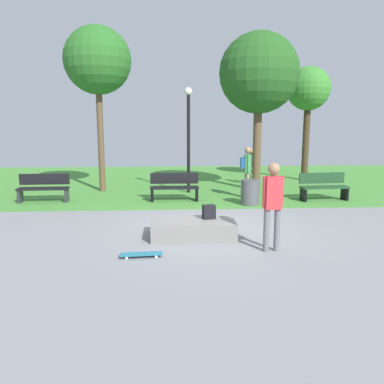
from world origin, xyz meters
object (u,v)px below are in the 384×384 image
(concrete_ledge, at_px, (193,229))
(park_bench_far_left, at_px, (174,186))
(tree_slender_maple, at_px, (308,91))
(tree_young_birch, at_px, (259,74))
(pedestrian_with_backpack, at_px, (247,167))
(park_bench_far_right, at_px, (324,186))
(lamp_post, at_px, (188,129))
(skateboard_by_ledge, at_px, (141,254))
(backpack_on_ledge, at_px, (209,212))
(skater_performing_trick, at_px, (273,200))
(trash_bin, at_px, (250,192))
(tree_broad_elm, at_px, (98,61))
(cyclist_on_bicycle, at_px, (252,170))
(park_bench_center_lawn, at_px, (44,187))

(concrete_ledge, relative_size, park_bench_far_left, 1.17)
(park_bench_far_left, xyz_separation_m, tree_slender_maple, (5.96, 4.44, 3.47))
(tree_young_birch, bearing_deg, pedestrian_with_backpack, -113.37)
(park_bench_far_right, bearing_deg, tree_young_birch, 129.96)
(park_bench_far_left, xyz_separation_m, lamp_post, (0.55, 1.54, 1.86))
(skateboard_by_ledge, relative_size, pedestrian_with_backpack, 0.46)
(concrete_ledge, height_order, tree_young_birch, tree_young_birch)
(backpack_on_ledge, distance_m, tree_slender_maple, 10.57)
(skater_performing_trick, bearing_deg, concrete_ledge, 143.79)
(trash_bin, bearing_deg, backpack_on_ledge, -116.67)
(pedestrian_with_backpack, bearing_deg, backpack_on_ledge, -111.68)
(skateboard_by_ledge, xyz_separation_m, tree_slender_maple, (6.68, 10.01, 3.88))
(park_bench_far_left, bearing_deg, backpack_on_ledge, -79.91)
(tree_broad_elm, height_order, cyclist_on_bicycle, tree_broad_elm)
(skater_performing_trick, relative_size, trash_bin, 2.26)
(pedestrian_with_backpack, height_order, cyclist_on_bicycle, pedestrian_with_backpack)
(concrete_ledge, bearing_deg, backpack_on_ledge, 22.51)
(park_bench_center_lawn, xyz_separation_m, trash_bin, (6.64, -0.88, -0.08))
(concrete_ledge, xyz_separation_m, skater_performing_trick, (1.51, -1.10, 0.87))
(trash_bin, xyz_separation_m, pedestrian_with_backpack, (0.11, 1.14, 0.67))
(park_bench_far_left, bearing_deg, trash_bin, -18.91)
(trash_bin, distance_m, pedestrian_with_backpack, 1.32)
(tree_broad_elm, height_order, pedestrian_with_backpack, tree_broad_elm)
(park_bench_far_left, height_order, tree_broad_elm, tree_broad_elm)
(concrete_ledge, relative_size, skateboard_by_ledge, 2.31)
(park_bench_center_lawn, height_order, lamp_post, lamp_post)
(skater_performing_trick, relative_size, tree_broad_elm, 0.30)
(skater_performing_trick, xyz_separation_m, tree_slender_maple, (4.10, 9.79, 2.89))
(tree_young_birch, xyz_separation_m, pedestrian_with_backpack, (-0.69, -1.60, -3.27))
(concrete_ledge, distance_m, trash_bin, 3.99)
(skater_performing_trick, xyz_separation_m, park_bench_far_right, (3.11, 5.12, -0.57))
(lamp_post, bearing_deg, skateboard_by_ledge, -100.16)
(skater_performing_trick, distance_m, park_bench_far_right, 6.02)
(park_bench_center_lawn, bearing_deg, backpack_on_ledge, -39.71)
(park_bench_center_lawn, bearing_deg, skateboard_by_ledge, -57.79)
(skateboard_by_ledge, bearing_deg, lamp_post, 79.84)
(lamp_post, bearing_deg, tree_broad_elm, 171.48)
(lamp_post, relative_size, cyclist_on_bicycle, 2.10)
(skater_performing_trick, height_order, lamp_post, lamp_post)
(park_bench_far_right, bearing_deg, tree_broad_elm, 163.62)
(skater_performing_trick, relative_size, park_bench_center_lawn, 1.11)
(park_bench_far_right, distance_m, pedestrian_with_backpack, 2.62)
(park_bench_far_left, xyz_separation_m, trash_bin, (2.37, -0.81, -0.08))
(skateboard_by_ledge, bearing_deg, tree_young_birch, 62.52)
(backpack_on_ledge, bearing_deg, skateboard_by_ledge, -145.32)
(pedestrian_with_backpack, bearing_deg, lamp_post, 147.73)
(tree_broad_elm, distance_m, cyclist_on_bicycle, 7.37)
(park_bench_center_lawn, relative_size, lamp_post, 0.42)
(tree_young_birch, bearing_deg, trash_bin, -106.30)
(tree_young_birch, bearing_deg, skater_performing_trick, -100.25)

